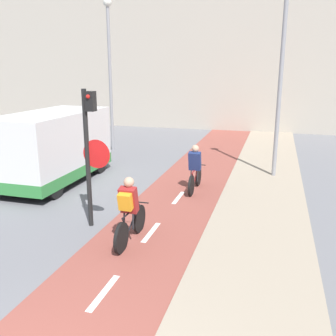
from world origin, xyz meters
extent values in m
cube|color=white|center=(0.00, 3.00, 0.02)|extent=(0.12, 1.10, 0.00)
cube|color=white|center=(0.00, 5.50, 0.02)|extent=(0.12, 1.10, 0.00)
cube|color=white|center=(0.00, 8.00, 0.02)|extent=(0.12, 1.10, 0.00)
cube|color=#B2A899|center=(0.00, 23.32, 5.51)|extent=(60.00, 5.00, 11.01)
cylinder|color=black|center=(-1.54, 5.53, 1.62)|extent=(0.11, 0.11, 3.25)
cube|color=black|center=(-1.39, 5.53, 2.98)|extent=(0.20, 0.20, 0.44)
sphere|color=red|center=(-1.39, 5.42, 3.09)|extent=(0.09, 0.09, 0.09)
cone|color=red|center=(-1.31, 5.52, 1.79)|extent=(0.67, 0.01, 0.67)
cone|color=silver|center=(-1.31, 5.53, 1.79)|extent=(0.60, 0.02, 0.60)
cylinder|color=gray|center=(-4.64, 13.68, 3.14)|extent=(0.14, 0.14, 6.28)
sphere|color=silver|center=(-4.64, 13.68, 6.38)|extent=(0.36, 0.36, 0.36)
cylinder|color=gray|center=(2.63, 11.15, 3.22)|extent=(0.14, 0.14, 6.44)
cylinder|color=black|center=(-0.28, 4.44, 0.33)|extent=(0.07, 0.65, 0.65)
cylinder|color=black|center=(-0.28, 5.49, 0.33)|extent=(0.07, 0.65, 0.65)
cylinder|color=black|center=(-0.28, 5.16, 0.50)|extent=(0.04, 0.67, 0.41)
cylinder|color=black|center=(-0.28, 4.68, 0.51)|extent=(0.04, 0.35, 0.43)
cylinder|color=black|center=(-0.28, 5.00, 0.70)|extent=(0.04, 0.97, 0.07)
cylinder|color=black|center=(-0.28, 4.64, 0.32)|extent=(0.04, 0.40, 0.05)
cylinder|color=black|center=(-0.28, 5.49, 0.74)|extent=(0.46, 0.03, 0.03)
cube|color=maroon|center=(-0.28, 4.89, 1.00)|extent=(0.36, 0.31, 0.59)
sphere|color=tan|center=(-0.28, 4.93, 1.38)|extent=(0.22, 0.22, 0.22)
cylinder|color=#232328|center=(-0.38, 4.85, 0.56)|extent=(0.04, 0.07, 0.41)
cylinder|color=#232328|center=(-0.18, 4.85, 0.56)|extent=(0.04, 0.07, 0.41)
cube|color=orange|center=(-0.28, 4.71, 1.02)|extent=(0.28, 0.23, 0.39)
cylinder|color=black|center=(0.31, 8.32, 0.31)|extent=(0.07, 0.62, 0.62)
cylinder|color=black|center=(0.31, 9.36, 0.31)|extent=(0.07, 0.62, 0.62)
cylinder|color=maroon|center=(0.31, 9.04, 0.48)|extent=(0.04, 0.66, 0.39)
cylinder|color=maroon|center=(0.31, 8.56, 0.49)|extent=(0.04, 0.34, 0.41)
cylinder|color=maroon|center=(0.31, 8.88, 0.67)|extent=(0.04, 0.97, 0.07)
cylinder|color=maroon|center=(0.31, 8.52, 0.30)|extent=(0.04, 0.40, 0.05)
cylinder|color=black|center=(0.31, 9.36, 0.71)|extent=(0.46, 0.03, 0.03)
cube|color=navy|center=(0.31, 8.77, 0.97)|extent=(0.36, 0.31, 0.59)
sphere|color=tan|center=(0.31, 8.81, 1.35)|extent=(0.22, 0.22, 0.22)
cylinder|color=#232328|center=(0.21, 8.73, 0.54)|extent=(0.04, 0.07, 0.39)
cylinder|color=#232328|center=(0.41, 8.73, 0.54)|extent=(0.04, 0.07, 0.39)
cube|color=silver|center=(-4.35, 8.46, 1.28)|extent=(1.99, 4.47, 2.07)
cube|color=#33843D|center=(-4.35, 8.46, 0.42)|extent=(2.00, 4.48, 0.36)
cube|color=black|center=(-4.35, 10.67, 1.65)|extent=(1.79, 0.04, 0.70)
cylinder|color=black|center=(-5.25, 9.91, 0.35)|extent=(0.18, 0.70, 0.70)
cylinder|color=black|center=(-3.46, 9.91, 0.35)|extent=(0.18, 0.70, 0.70)
cylinder|color=black|center=(-5.25, 7.00, 0.35)|extent=(0.18, 0.70, 0.70)
cylinder|color=black|center=(-3.46, 7.00, 0.35)|extent=(0.18, 0.70, 0.70)
camera|label=1|loc=(2.59, -2.03, 3.67)|focal=40.00mm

